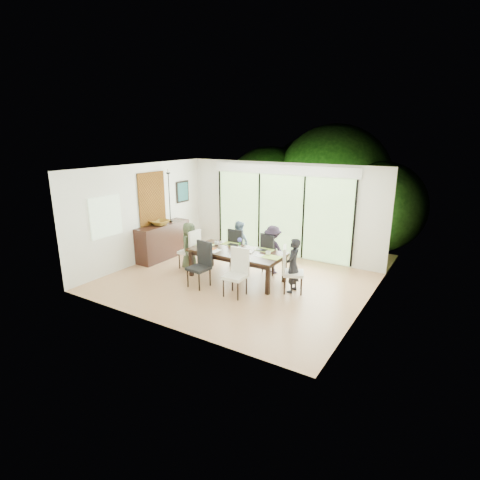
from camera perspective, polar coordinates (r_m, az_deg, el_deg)
The scene contains 62 objects.
floor at distance 9.09m, azimuth -0.83°, elevation -6.47°, with size 6.00×5.00×0.01m, color #9C633E.
ceiling at distance 8.45m, azimuth -0.91°, elevation 10.80°, with size 6.00×5.00×0.01m, color white.
wall_back at distance 10.82m, azimuth 6.33°, elevation 4.56°, with size 6.00×0.02×2.70m, color silver.
wall_front at distance 6.78m, azimuth -12.38°, elevation -2.57°, with size 6.00×0.02×2.70m, color beige.
wall_left at distance 10.56m, azimuth -14.80°, elevation 3.86°, with size 0.02×5.00×2.70m, color beige.
wall_right at distance 7.55m, azimuth 18.78°, elevation -1.16°, with size 0.02×5.00×2.70m, color beige.
glass_doors at distance 10.81m, azimuth 6.21°, elevation 3.75°, with size 4.20×0.02×2.30m, color #598C3F.
blinds_header at distance 10.61m, azimuth 6.40°, elevation 10.62°, with size 4.40×0.06×0.28m, color white.
mullion_a at distance 11.84m, azimuth -3.03°, elevation 4.87°, with size 0.05×0.04×2.30m, color black.
mullion_b at distance 11.12m, azimuth 2.93°, elevation 4.15°, with size 0.05×0.04×2.30m, color black.
mullion_c at distance 10.53m, azimuth 9.62°, elevation 3.29°, with size 0.05×0.04×2.30m, color black.
mullion_d at distance 10.11m, azimuth 16.98°, elevation 2.29°, with size 0.05×0.04×2.30m, color black.
side_window at distance 9.74m, azimuth -19.78°, elevation 3.36°, with size 0.02×0.90×1.00m, color #8CAD7F.
deck at distance 11.95m, azimuth 7.97°, elevation -1.34°, with size 6.00×1.80×0.10m, color brown.
rail_top at distance 12.50m, azimuth 9.57°, elevation 2.22°, with size 6.00×0.08×0.06m, color brown.
foliage_left at distance 13.97m, azimuth 4.44°, elevation 7.53°, with size 3.20×3.20×3.20m, color #14380F.
foliage_mid at distance 13.63m, azimuth 13.99°, elevation 8.43°, with size 4.00×4.00×4.00m, color #14380F.
foliage_right at distance 12.50m, azimuth 20.53°, elevation 4.75°, with size 2.80×2.80×2.80m, color #14380F.
foliage_far at distance 14.64m, azimuth 11.06°, elevation 8.38°, with size 3.60×3.60×3.60m, color #14380F.
table_top at distance 9.07m, azimuth -0.49°, elevation -1.82°, with size 2.32×1.06×0.06m, color black.
table_apron at distance 9.10m, azimuth -0.49°, elevation -2.34°, with size 2.13×0.87×0.10m, color black.
table_leg_fl at distance 9.46m, azimuth -7.44°, elevation -3.52°, with size 0.09×0.09×0.67m, color black.
table_leg_fr at distance 8.34m, azimuth 4.26°, elevation -6.14°, with size 0.09×0.09×0.67m, color black.
table_leg_bl at distance 10.10m, azimuth -4.37°, elevation -2.17°, with size 0.09×0.09×0.67m, color black.
table_leg_br at distance 9.06m, azimuth 6.79°, elevation -4.38°, with size 0.09×0.09×0.67m, color black.
chair_left_end at distance 9.96m, azimuth -7.81°, elevation -1.33°, with size 0.44×0.44×1.06m, color silver, non-canonical shape.
chair_right_end at distance 8.46m, azimuth 8.17°, elevation -4.48°, with size 0.44×0.44×1.06m, color silver, non-canonical shape.
chair_far_left at distance 10.03m, azimuth -0.07°, elevation -1.05°, with size 0.44×0.44×1.06m, color black, non-canonical shape.
chair_far_right at distance 9.57m, azimuth 5.02°, elevation -1.96°, with size 0.44×0.44×1.06m, color black, non-canonical shape.
chair_near_left at distance 8.72m, azimuth -6.33°, elevation -3.79°, with size 0.44×0.44×1.06m, color black, non-canonical shape.
chair_near_right at distance 8.18m, azimuth -0.77°, elevation -5.05°, with size 0.44×0.44×1.06m, color white, non-canonical shape.
person_left_end at distance 9.93m, azimuth -7.74°, elevation -0.84°, with size 0.58×0.37×1.25m, color #3E4830.
person_right_end at distance 8.44m, azimuth 8.07°, elevation -3.87°, with size 0.58×0.37×1.25m, color black.
person_far_left at distance 9.99m, azimuth -0.13°, elevation -0.58°, with size 0.58×0.37×1.25m, color #7592A9.
person_far_right at distance 9.52m, azimuth 4.98°, elevation -1.47°, with size 0.58×0.37×1.25m, color #281E2D.
placemat_left at distance 9.58m, azimuth -5.30°, elevation -0.72°, with size 0.43×0.31×0.01m, color #95BF44.
placemat_right at distance 8.62m, azimuth 4.87°, elevation -2.62°, with size 0.43×0.31×0.01m, color #9FC446.
placemat_far_l at distance 9.61m, azimuth -1.49°, elevation -0.59°, with size 0.43×0.31×0.01m, color #98B340.
placemat_far_r at distance 9.13m, azimuth 3.78°, elevation -1.53°, with size 0.43×0.31×0.01m, color olive.
placemat_paper at distance 9.12m, azimuth -4.42°, elevation -1.56°, with size 0.43×0.31×0.01m, color white.
tablet_far_l at distance 9.52m, azimuth -1.15°, elevation -0.70°, with size 0.25×0.17×0.01m, color black.
tablet_far_r at distance 9.11m, azimuth 3.35°, elevation -1.51°, with size 0.23×0.16×0.01m, color black.
papers at distance 8.68m, azimuth 3.25°, elevation -2.44°, with size 0.29×0.21×0.00m, color white.
platter_base at distance 9.12m, azimuth -4.42°, elevation -1.47°, with size 0.25×0.25×0.02m, color white.
platter_snacks at distance 9.11m, azimuth -4.43°, elevation -1.36°, with size 0.19×0.19×0.01m, color #D35C18.
vase at distance 9.06m, azimuth -0.05°, elevation -1.26°, with size 0.08×0.08×0.12m, color silver.
hyacinth_stems at distance 9.03m, azimuth -0.05°, elevation -0.56°, with size 0.04×0.04×0.15m, color #337226.
hyacinth_blooms at distance 9.00m, azimuth -0.05°, elevation 0.03°, with size 0.11×0.11×0.11m, color #4D51C2.
laptop at distance 9.44m, azimuth -5.18°, elevation -0.90°, with size 0.32×0.21×0.03m, color silver.
cup_a at distance 9.54m, azimuth -3.57°, elevation -0.48°, with size 0.12×0.12×0.09m, color white.
cup_b at distance 8.89m, azimuth -0.01°, elevation -1.69°, with size 0.10×0.10×0.09m, color white.
cup_c at distance 8.75m, azimuth 4.30°, elevation -2.01°, with size 0.12×0.12×0.09m, color white.
book at distance 8.97m, azimuth 1.03°, elevation -1.76°, with size 0.16×0.22×0.02m, color white.
sideboard at distance 10.95m, azimuth -11.62°, elevation -0.13°, with size 0.50×1.76×0.99m, color black.
bowl at distance 10.74m, azimuth -12.15°, elevation 2.62°, with size 0.52×0.52×0.13m, color brown.
candlestick_base at distance 11.07m, azimuth -10.53°, elevation 2.87°, with size 0.11×0.11×0.04m, color black.
candlestick_shaft at distance 10.94m, azimuth -10.71°, elevation 6.42°, with size 0.03×0.03×1.38m, color black.
candlestick_pan at distance 10.85m, azimuth -10.90°, elevation 9.98°, with size 0.11×0.11×0.03m, color black.
candle at distance 10.84m, azimuth -10.92°, elevation 10.33°, with size 0.04×0.04×0.11m, color silver.
tapestry at distance 10.75m, azimuth -13.24°, elevation 6.06°, with size 0.02×1.00×1.50m, color #8C4C14.
art_frame at distance 11.68m, azimuth -8.75°, elevation 7.30°, with size 0.03×0.55×0.65m, color black.
art_canvas at distance 11.67m, azimuth -8.68°, elevation 7.29°, with size 0.01×0.45×0.55m, color #18484D.
Camera 1 is at (4.54, -7.09, 3.45)m, focal length 28.00 mm.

